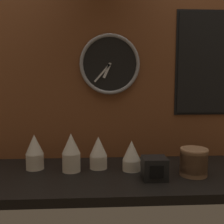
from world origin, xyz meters
TOP-DOWN VIEW (x-y plane):
  - ground_plane at (0.00, 0.00)m, footprint 1.60×0.56m
  - wall_tiled_back at (0.00, 0.27)m, footprint 1.60×0.03m
  - cup_stack_left at (-0.42, 0.07)m, footprint 0.09×0.09m
  - cup_stack_center_left at (-0.24, 0.03)m, footprint 0.09×0.09m
  - cup_stack_center at (-0.11, 0.07)m, footprint 0.09×0.09m
  - cup_stack_center_right at (0.05, 0.03)m, footprint 0.09×0.09m
  - bowl_stack_right at (0.33, -0.06)m, footprint 0.13×0.13m
  - wall_clock at (-0.04, 0.23)m, footprint 0.33×0.03m
  - menu_board at (0.51, 0.24)m, footprint 0.39×0.01m
  - napkin_dispenser at (0.14, -0.10)m, footprint 0.11×0.10m

SIDE VIEW (x-z plane):
  - ground_plane at x=0.00m, z-range -0.04..0.00m
  - napkin_dispenser at x=0.14m, z-range 0.00..0.10m
  - bowl_stack_right at x=0.33m, z-range 0.00..0.13m
  - cup_stack_center_right at x=0.05m, z-range 0.00..0.15m
  - cup_stack_center at x=-0.11m, z-range 0.00..0.16m
  - cup_stack_left at x=-0.42m, z-range 0.00..0.17m
  - cup_stack_center_left at x=-0.24m, z-range 0.00..0.19m
  - wall_clock at x=-0.04m, z-range 0.36..0.69m
  - wall_tiled_back at x=0.00m, z-range 0.00..1.05m
  - menu_board at x=0.51m, z-range 0.24..0.82m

